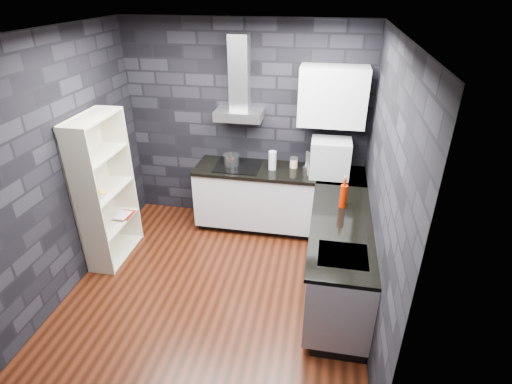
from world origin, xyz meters
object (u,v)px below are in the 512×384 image
(storage_jar, at_px, (294,163))
(utensil_crock, at_px, (307,171))
(glass_vase, at_px, (272,160))
(red_bottle, at_px, (343,196))
(pot, at_px, (232,160))
(fruit_bowl, at_px, (99,193))
(bookshelf, at_px, (105,191))
(appliance_garage, at_px, (330,159))

(storage_jar, relative_size, utensil_crock, 1.03)
(glass_vase, relative_size, red_bottle, 0.94)
(storage_jar, bearing_deg, red_bottle, -56.35)
(red_bottle, bearing_deg, pot, 149.29)
(glass_vase, bearing_deg, pot, 177.41)
(storage_jar, distance_m, utensil_crock, 0.27)
(pot, xyz_separation_m, fruit_bowl, (-1.28, -1.11, -0.04))
(fruit_bowl, bearing_deg, glass_vase, 30.78)
(utensil_crock, bearing_deg, pot, 173.02)
(bookshelf, bearing_deg, utensil_crock, 3.02)
(appliance_garage, xyz_separation_m, fruit_bowl, (-2.55, -1.04, -0.19))
(red_bottle, bearing_deg, storage_jar, 123.65)
(appliance_garage, bearing_deg, storage_jar, 160.58)
(storage_jar, xyz_separation_m, utensil_crock, (0.18, -0.20, -0.00))
(glass_vase, xyz_separation_m, utensil_crock, (0.45, -0.10, -0.06))
(bookshelf, bearing_deg, fruit_bowl, -107.65)
(storage_jar, height_order, utensil_crock, storage_jar)
(storage_jar, bearing_deg, pot, -174.39)
(glass_vase, bearing_deg, storage_jar, 21.46)
(utensil_crock, height_order, fruit_bowl, utensil_crock)
(utensil_crock, xyz_separation_m, appliance_garage, (0.28, 0.05, 0.17))
(storage_jar, distance_m, red_bottle, 1.12)
(red_bottle, height_order, fruit_bowl, red_bottle)
(utensil_crock, distance_m, bookshelf, 2.43)
(storage_jar, height_order, bookshelf, bookshelf)
(glass_vase, xyz_separation_m, bookshelf, (-1.83, -0.96, -0.12))
(pot, xyz_separation_m, storage_jar, (0.82, 0.08, -0.01))
(storage_jar, distance_m, appliance_garage, 0.51)
(glass_vase, bearing_deg, red_bottle, -43.02)
(pot, bearing_deg, fruit_bowl, -138.98)
(appliance_garage, bearing_deg, pot, 175.93)
(utensil_crock, relative_size, bookshelf, 0.07)
(utensil_crock, bearing_deg, appliance_garage, 9.52)
(utensil_crock, relative_size, fruit_bowl, 0.58)
(pot, bearing_deg, red_bottle, -30.71)
(appliance_garage, distance_m, fruit_bowl, 2.76)
(glass_vase, xyz_separation_m, red_bottle, (0.89, -0.83, 0.01))
(pot, height_order, glass_vase, glass_vase)
(glass_vase, distance_m, utensil_crock, 0.46)
(appliance_garage, bearing_deg, red_bottle, -78.87)
(pot, distance_m, appliance_garage, 1.29)
(pot, relative_size, utensil_crock, 1.75)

